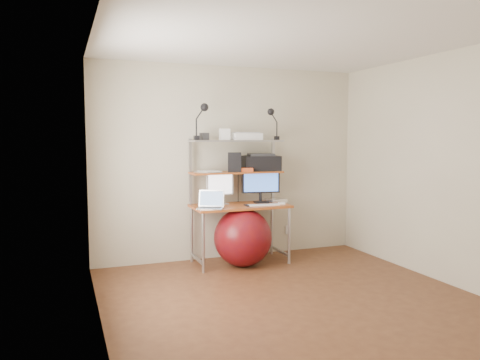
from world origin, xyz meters
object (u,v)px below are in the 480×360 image
at_px(exercise_ball, 243,237).
at_px(monitor_black, 261,183).
at_px(printer, 261,163).
at_px(monitor_silver, 220,186).
at_px(laptop, 211,204).

bearing_deg(exercise_ball, monitor_black, 36.48).
relative_size(monitor_black, printer, 0.97).
distance_m(monitor_silver, laptop, 0.39).
distance_m(monitor_black, printer, 0.27).
bearing_deg(monitor_black, printer, 74.80).
relative_size(monitor_silver, printer, 0.83).
xyz_separation_m(monitor_silver, exercise_ball, (0.19, -0.30, -0.61)).
bearing_deg(monitor_silver, monitor_black, -16.95).
distance_m(laptop, exercise_ball, 0.59).
bearing_deg(monitor_black, laptop, -152.49).
distance_m(monitor_silver, monitor_black, 0.54).
xyz_separation_m(monitor_black, exercise_ball, (-0.35, -0.26, -0.63)).
bearing_deg(monitor_silver, printer, -10.60).
relative_size(monitor_silver, monitor_black, 0.85).
bearing_deg(printer, exercise_ball, -130.18).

